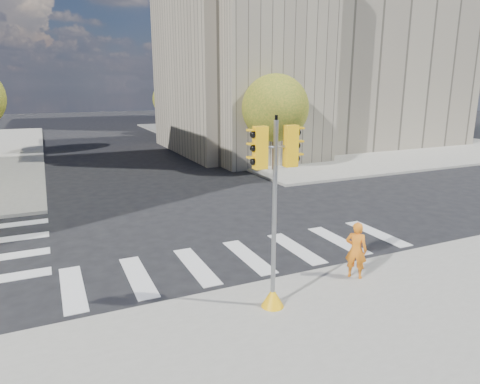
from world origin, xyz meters
name	(u,v)px	position (x,y,z in m)	size (l,w,h in m)	color
ground	(227,237)	(0.00, 0.00, 0.00)	(160.00, 160.00, 0.00)	black
sidewalk_far_right	(303,135)	(20.00, 26.00, 0.07)	(28.00, 40.00, 0.15)	gray
civic_building	(306,63)	(15.59, 19.12, 7.26)	(26.00, 16.00, 19.39)	gray
office_tower	(255,12)	(22.00, 42.00, 15.00)	(20.00, 18.00, 30.00)	#9EA0A3
tree_re_near	(275,108)	(7.50, 10.00, 4.05)	(4.20, 4.20, 6.16)	#382616
tree_re_mid	(208,98)	(7.50, 22.00, 4.35)	(4.60, 4.60, 6.66)	#382616
tree_re_far	(171,99)	(7.50, 34.00, 3.87)	(4.00, 4.00, 5.88)	#382616
lamp_near	(254,98)	(8.00, 14.00, 4.58)	(0.35, 0.18, 8.11)	black
lamp_far	(192,94)	(8.00, 28.00, 4.58)	(0.35, 0.18, 8.11)	black
traffic_signal	(274,230)	(-1.06, -5.38, 2.14)	(1.07, 0.56, 4.68)	#FFB60D
photographer	(356,250)	(1.86, -4.90, 0.97)	(0.60, 0.39, 1.64)	orange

